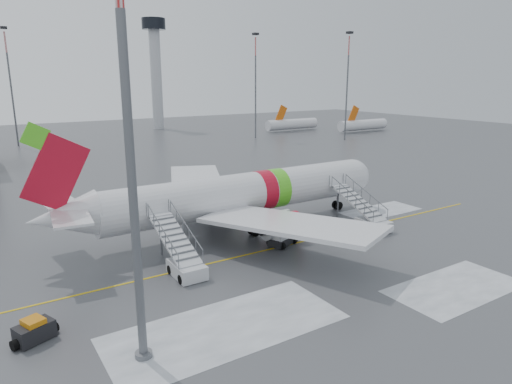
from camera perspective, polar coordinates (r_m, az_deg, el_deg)
ground at (r=38.34m, az=-3.12°, el=-7.65°), size 260.00×260.00×0.00m
airliner at (r=43.16m, az=-2.49°, el=-0.37°), size 35.03×32.97×11.18m
airstair_fwd at (r=45.42m, az=13.80°, el=-3.12°), size 2.05×7.70×3.48m
airstair_aft at (r=34.73m, az=-9.19°, el=-8.29°), size 2.05×7.70×3.48m
pushback_tug at (r=39.81m, az=3.15°, el=-5.83°), size 2.83×2.48×1.44m
baggage_tractor at (r=29.05m, az=-25.95°, el=-15.41°), size 2.72×1.83×1.33m
light_mast_near at (r=22.01m, az=-15.57°, el=6.08°), size 1.20×1.20×21.61m
control_tower at (r=134.77m, az=-12.46°, el=15.70°), size 6.40×6.40×30.00m
light_mast_far_ne at (r=110.42m, az=-0.06°, el=13.90°), size 1.20×1.20×24.25m
light_mast_far_n at (r=109.48m, az=-28.38°, el=12.26°), size 1.20×1.20×24.25m
light_mast_far_e at (r=109.27m, az=11.36°, el=13.63°), size 1.20×1.20×24.25m
distant_aircraft at (r=125.01m, az=7.45°, el=7.44°), size 35.00×18.00×8.00m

